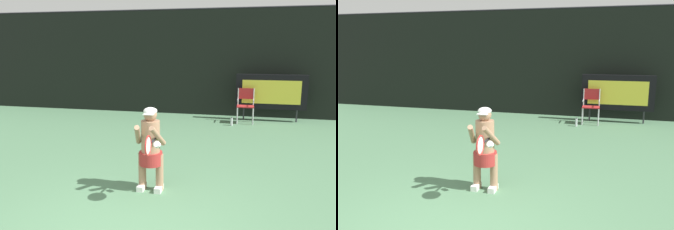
{
  "view_description": "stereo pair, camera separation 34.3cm",
  "coord_description": "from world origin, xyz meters",
  "views": [
    {
      "loc": [
        1.47,
        -3.59,
        2.37
      ],
      "look_at": [
        -0.03,
        2.92,
        1.05
      ],
      "focal_mm": 37.05,
      "sensor_mm": 36.0,
      "label": 1
    },
    {
      "loc": [
        1.8,
        -3.5,
        2.37
      ],
      "look_at": [
        -0.03,
        2.92,
        1.05
      ],
      "focal_mm": 37.05,
      "sensor_mm": 36.0,
      "label": 2
    }
  ],
  "objects": [
    {
      "name": "backdrop_screen",
      "position": [
        0.0,
        8.5,
        1.81
      ],
      "size": [
        18.0,
        0.12,
        3.66
      ],
      "color": "black",
      "rests_on": "ground"
    },
    {
      "name": "scoreboard",
      "position": [
        2.21,
        7.86,
        0.95
      ],
      "size": [
        2.2,
        0.21,
        1.5
      ],
      "color": "black",
      "rests_on": "ground"
    },
    {
      "name": "umpire_chair",
      "position": [
        1.44,
        7.42,
        0.62
      ],
      "size": [
        0.52,
        0.44,
        1.08
      ],
      "color": "#B7B7BC",
      "rests_on": "ground"
    },
    {
      "name": "water_bottle",
      "position": [
        1.05,
        6.9,
        0.12
      ],
      "size": [
        0.07,
        0.07,
        0.27
      ],
      "color": "silver",
      "rests_on": "ground"
    },
    {
      "name": "tennis_player",
      "position": [
        -0.04,
        1.7,
        0.75
      ],
      "size": [
        0.52,
        0.59,
        1.41
      ],
      "color": "white",
      "rests_on": "ground"
    },
    {
      "name": "tennis_racket",
      "position": [
        0.07,
        1.19,
        0.93
      ],
      "size": [
        0.03,
        0.6,
        0.31
      ],
      "rotation": [
        0.0,
        0.0,
        -0.33
      ],
      "color": "black"
    }
  ]
}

